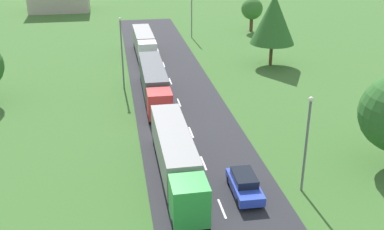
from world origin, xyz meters
name	(u,v)px	position (x,y,z in m)	size (l,w,h in m)	color
truck_second	(176,156)	(-2.61, 32.86, 2.11)	(2.51, 14.39, 3.53)	green
truck_third	(154,81)	(-2.54, 50.76, 2.08)	(2.64, 14.84, 3.49)	red
truck_fourth	(144,43)	(-2.28, 67.75, 2.13)	(2.59, 12.56, 3.55)	white
car_third	(245,184)	(2.07, 29.88, 0.88)	(1.97, 4.62, 1.60)	blue
lamppost_second	(307,140)	(6.50, 29.68, 4.27)	(0.36, 0.36, 7.59)	slate
lamppost_third	(122,50)	(-5.81, 54.93, 4.74)	(0.36, 0.36, 8.53)	slate
lamppost_fourth	(192,10)	(6.57, 78.36, 4.60)	(0.36, 0.36, 8.24)	slate
tree_elm	(273,19)	(14.61, 60.78, 6.43)	(6.02, 6.02, 9.75)	#513823
tree_lime	(252,9)	(17.91, 81.17, 3.97)	(3.78, 3.78, 5.91)	#513823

